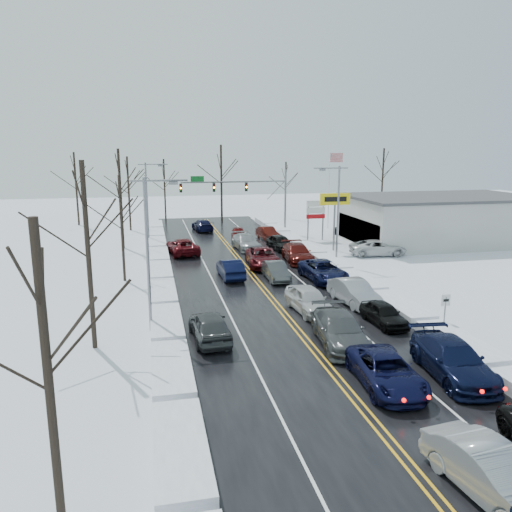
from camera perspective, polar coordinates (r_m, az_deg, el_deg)
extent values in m
plane|color=silver|center=(35.27, 2.05, -5.20)|extent=(160.00, 160.00, 0.00)
cube|color=black|center=(37.13, 1.29, -4.29)|extent=(14.00, 84.00, 0.01)
cube|color=white|center=(36.20, -10.54, -4.95)|extent=(1.86, 72.00, 0.67)
cube|color=white|center=(39.52, 12.10, -3.54)|extent=(1.86, 72.00, 0.67)
cylinder|color=slate|center=(63.23, 3.37, 6.29)|extent=(0.24, 0.24, 8.00)
cylinder|color=slate|center=(61.61, -2.51, 8.47)|extent=(13.00, 0.18, 0.18)
cylinder|color=slate|center=(62.79, 2.32, 7.54)|extent=(2.33, 0.10, 2.33)
cube|color=#0C591E|center=(60.99, -6.73, 8.74)|extent=(1.60, 0.08, 0.70)
cube|color=black|center=(61.92, -1.12, 7.90)|extent=(0.32, 0.25, 1.05)
sphere|color=#3F0705|center=(61.74, -1.09, 8.16)|extent=(0.20, 0.20, 0.20)
sphere|color=orange|center=(61.76, -1.09, 7.89)|extent=(0.22, 0.22, 0.22)
sphere|color=black|center=(61.79, -1.09, 7.61)|extent=(0.20, 0.20, 0.20)
cube|color=black|center=(61.29, -4.83, 7.81)|extent=(0.32, 0.25, 1.05)
sphere|color=#3F0705|center=(61.10, -4.81, 8.08)|extent=(0.20, 0.20, 0.20)
sphere|color=orange|center=(61.13, -4.81, 7.80)|extent=(0.22, 0.22, 0.22)
sphere|color=black|center=(61.15, -4.80, 7.52)|extent=(0.20, 0.20, 0.20)
cube|color=black|center=(60.91, -8.59, 7.69)|extent=(0.32, 0.25, 1.05)
sphere|color=#3F0705|center=(60.72, -8.59, 7.96)|extent=(0.20, 0.20, 0.20)
sphere|color=orange|center=(60.75, -8.58, 7.68)|extent=(0.22, 0.22, 0.22)
sphere|color=black|center=(60.77, -8.58, 7.40)|extent=(0.20, 0.20, 0.20)
cylinder|color=slate|center=(52.69, 8.93, 3.63)|extent=(0.20, 0.20, 5.60)
cube|color=yellow|center=(52.36, 9.03, 6.45)|extent=(3.20, 0.30, 1.20)
cube|color=black|center=(52.21, 9.09, 6.43)|extent=(2.40, 0.04, 0.50)
cylinder|color=slate|center=(58.10, 5.97, 3.72)|extent=(0.16, 0.16, 4.00)
cylinder|color=slate|center=(58.68, 7.64, 3.76)|extent=(0.16, 0.16, 4.00)
cube|color=white|center=(58.09, 6.87, 5.98)|extent=(2.20, 0.22, 0.70)
cube|color=white|center=(58.18, 6.85, 5.20)|extent=(2.20, 0.22, 0.70)
cube|color=#AF0D13|center=(58.27, 6.83, 4.52)|extent=(2.20, 0.22, 0.50)
cylinder|color=slate|center=(31.10, 20.75, -6.32)|extent=(0.08, 0.08, 2.20)
cube|color=white|center=(30.84, 20.88, -4.74)|extent=(0.55, 0.05, 0.70)
cube|color=black|center=(30.81, 20.92, -4.76)|extent=(0.35, 0.02, 0.15)
cylinder|color=silver|center=(67.03, 8.33, 7.38)|extent=(0.14, 0.14, 10.00)
cube|color=beige|center=(60.57, 20.28, 3.85)|extent=(20.00, 12.00, 5.00)
cube|color=#262628|center=(56.04, 11.56, 2.80)|extent=(0.10, 11.00, 2.80)
cube|color=#3F3F42|center=(60.27, 20.47, 6.34)|extent=(20.40, 12.40, 0.30)
cylinder|color=slate|center=(46.19, 9.33, 4.55)|extent=(0.18, 0.18, 9.00)
cylinder|color=slate|center=(45.54, 8.57, 9.90)|extent=(3.20, 0.12, 0.12)
cube|color=slate|center=(45.27, 7.60, 9.72)|extent=(0.50, 0.25, 0.18)
cylinder|color=slate|center=(29.25, -12.27, -0.03)|extent=(0.18, 0.18, 9.00)
cylinder|color=slate|center=(28.67, -11.05, 8.47)|extent=(3.20, 0.12, 0.12)
cube|color=slate|center=(28.70, -9.42, 8.23)|extent=(0.50, 0.25, 0.18)
cylinder|color=slate|center=(56.93, -12.33, 5.86)|extent=(0.18, 0.18, 9.00)
cylinder|color=slate|center=(56.63, -11.71, 10.23)|extent=(3.20, 0.12, 0.12)
cube|color=slate|center=(56.65, -10.88, 10.11)|extent=(0.50, 0.25, 0.18)
cylinder|color=#2D231C|center=(14.27, -22.53, -14.05)|extent=(0.24, 0.24, 9.00)
cylinder|color=#2D231C|center=(27.38, -18.59, -0.17)|extent=(0.27, 0.27, 10.00)
cylinder|color=#2D231C|center=(41.16, -15.07, 2.99)|extent=(0.23, 0.23, 8.50)
cylinder|color=#2D231C|center=(54.94, -15.19, 6.28)|extent=(0.28, 0.28, 10.50)
cylinder|color=#2D231C|center=(66.91, -14.33, 6.90)|extent=(0.25, 0.25, 9.50)
cylinder|color=#2D231C|center=(73.46, -19.84, 7.21)|extent=(0.27, 0.27, 10.00)
cylinder|color=#2D231C|center=(73.89, -10.39, 7.36)|extent=(0.24, 0.24, 9.00)
cylinder|color=#2D231C|center=(72.52, -3.97, 8.24)|extent=(0.29, 0.29, 11.00)
cylinder|color=#2D231C|center=(76.13, 3.41, 7.49)|extent=(0.23, 0.23, 8.50)
cylinder|color=#2D231C|center=(82.23, 14.25, 8.20)|extent=(0.28, 0.28, 10.50)
imported|color=#999CA0|center=(18.68, 25.07, -23.59)|extent=(2.31, 5.04, 1.60)
imported|color=black|center=(24.14, 14.57, -14.18)|extent=(2.84, 5.45, 1.47)
imported|color=#46494B|center=(28.24, 9.50, -9.93)|extent=(3.06, 6.09, 1.70)
imported|color=silver|center=(33.27, 6.02, -6.36)|extent=(2.40, 5.07, 1.68)
imported|color=#3C3E40|center=(40.94, 2.27, -2.72)|extent=(1.56, 4.46, 1.47)
imported|color=#44090E|center=(45.58, 0.76, -1.15)|extent=(3.22, 6.12, 1.64)
imported|color=gray|center=(53.10, -1.16, 0.78)|extent=(2.64, 5.66, 1.60)
imported|color=#540B0B|center=(59.33, -2.03, 2.00)|extent=(2.17, 4.23, 1.38)
imported|color=black|center=(26.01, 21.42, -12.66)|extent=(2.95, 6.06, 1.70)
imported|color=black|center=(31.81, 14.33, -7.57)|extent=(1.86, 4.14, 1.38)
imported|color=#9D9EA4|center=(35.37, 11.09, -5.39)|extent=(2.23, 5.23, 1.68)
imported|color=black|center=(41.08, 7.67, -2.77)|extent=(2.98, 5.96, 1.62)
imported|color=#480D09|center=(47.48, 4.73, -0.65)|extent=(2.72, 5.90, 1.67)
imported|color=black|center=(52.74, 2.78, 0.69)|extent=(2.45, 4.88, 1.60)
imported|color=#430E09|center=(58.78, 1.33, 1.91)|extent=(2.09, 4.62, 1.47)
imported|color=black|center=(41.57, -2.92, -2.50)|extent=(1.84, 4.88, 1.59)
imported|color=#550B11|center=(51.28, -8.37, 0.23)|extent=(3.40, 6.07, 1.60)
imported|color=black|center=(65.23, -6.12, 2.88)|extent=(2.65, 5.36, 1.50)
imported|color=#383B3D|center=(28.60, -5.28, -9.52)|extent=(2.20, 4.98, 1.67)
imported|color=silver|center=(51.59, 13.73, 0.08)|extent=(5.85, 3.18, 1.56)
imported|color=#383A3D|center=(55.95, 15.07, 0.95)|extent=(2.50, 5.69, 1.63)
imported|color=black|center=(61.58, 10.44, 2.18)|extent=(2.16, 5.03, 1.69)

